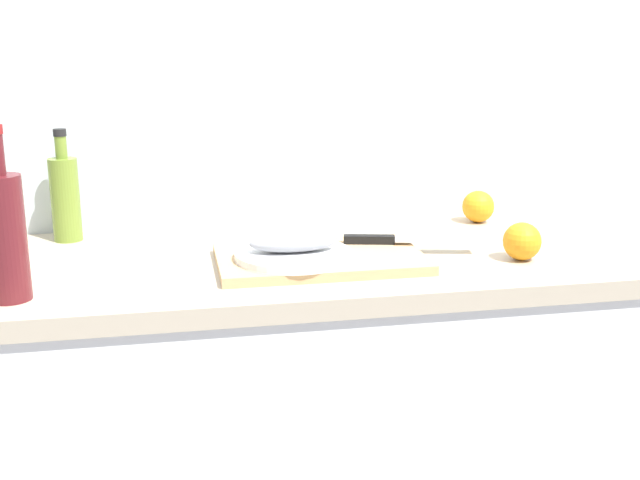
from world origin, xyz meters
The scene contains 10 objects.
back_wall centered at (0.00, 0.33, 1.25)m, with size 3.20×0.05×2.50m, color silver.
kitchen_counter centered at (0.00, 0.00, 0.45)m, with size 2.00×0.60×0.90m.
cutting_board centered at (-0.09, -0.07, 0.91)m, with size 0.42×0.26×0.02m, color tan.
white_plate centered at (-0.15, -0.09, 0.93)m, with size 0.24×0.24×0.01m, color white.
fish_fillet centered at (-0.15, -0.09, 0.95)m, with size 0.18×0.08×0.04m, color gray.
chef_knife centered at (0.09, -0.02, 0.93)m, with size 0.29×0.09×0.02m.
olive_oil_bottle centered at (-0.62, 0.23, 1.00)m, with size 0.06×0.06×0.25m.
wine_bottle centered at (-0.67, -0.19, 1.02)m, with size 0.07×0.07×0.31m.
orange_0 centered at (0.33, -0.13, 0.94)m, with size 0.08×0.08×0.08m, color orange.
orange_1 centered at (0.37, 0.21, 0.94)m, with size 0.08×0.08×0.08m, color orange.
Camera 1 is at (-0.38, -1.56, 1.35)m, focal length 43.33 mm.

